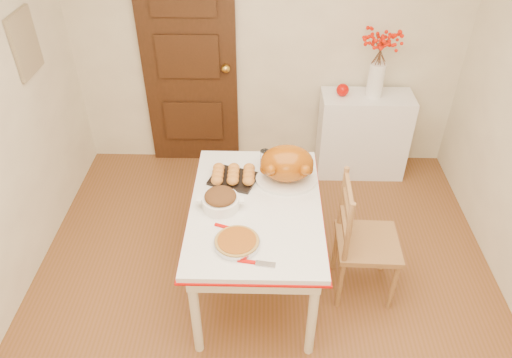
{
  "coord_description": "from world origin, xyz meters",
  "views": [
    {
      "loc": [
        -0.01,
        -2.06,
        2.81
      ],
      "look_at": [
        -0.06,
        0.37,
        0.95
      ],
      "focal_mm": 33.71,
      "sensor_mm": 36.0,
      "label": 1
    }
  ],
  "objects_px": {
    "turkey_platter": "(287,165)",
    "chair_oak": "(368,240)",
    "kitchen_table": "(256,247)",
    "pumpkin_pie": "(237,242)",
    "sideboard": "(362,135)"
  },
  "relations": [
    {
      "from": "pumpkin_pie",
      "to": "turkey_platter",
      "type": "bearing_deg",
      "value": 63.98
    },
    {
      "from": "sideboard",
      "to": "kitchen_table",
      "type": "bearing_deg",
      "value": -123.51
    },
    {
      "from": "kitchen_table",
      "to": "chair_oak",
      "type": "relative_size",
      "value": 1.34
    },
    {
      "from": "pumpkin_pie",
      "to": "chair_oak",
      "type": "bearing_deg",
      "value": 21.77
    },
    {
      "from": "turkey_platter",
      "to": "pumpkin_pie",
      "type": "bearing_deg",
      "value": -131.31
    },
    {
      "from": "turkey_platter",
      "to": "pumpkin_pie",
      "type": "height_order",
      "value": "turkey_platter"
    },
    {
      "from": "kitchen_table",
      "to": "chair_oak",
      "type": "bearing_deg",
      "value": -1.0
    },
    {
      "from": "turkey_platter",
      "to": "chair_oak",
      "type": "bearing_deg",
      "value": -41.77
    },
    {
      "from": "turkey_platter",
      "to": "pumpkin_pie",
      "type": "distance_m",
      "value": 0.71
    },
    {
      "from": "chair_oak",
      "to": "pumpkin_pie",
      "type": "bearing_deg",
      "value": 113.26
    },
    {
      "from": "kitchen_table",
      "to": "pumpkin_pie",
      "type": "height_order",
      "value": "pumpkin_pie"
    },
    {
      "from": "sideboard",
      "to": "kitchen_table",
      "type": "xyz_separation_m",
      "value": [
        -0.97,
        -1.46,
        -0.02
      ]
    },
    {
      "from": "chair_oak",
      "to": "pumpkin_pie",
      "type": "xyz_separation_m",
      "value": [
        -0.87,
        -0.35,
        0.32
      ]
    },
    {
      "from": "chair_oak",
      "to": "turkey_platter",
      "type": "height_order",
      "value": "turkey_platter"
    },
    {
      "from": "kitchen_table",
      "to": "chair_oak",
      "type": "distance_m",
      "value": 0.78
    }
  ]
}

